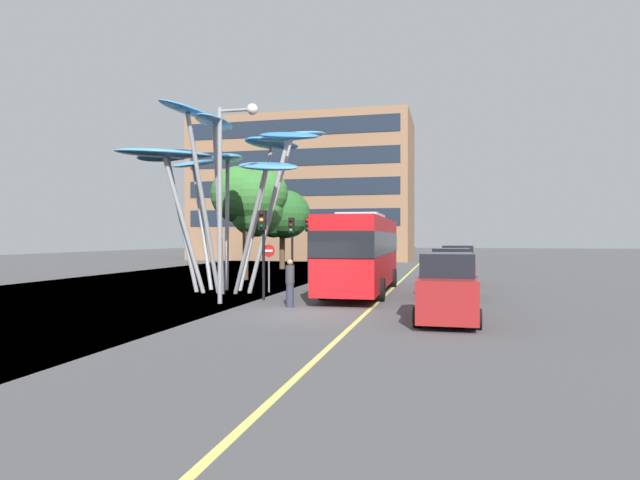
% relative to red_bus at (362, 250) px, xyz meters
% --- Properties ---
extents(ground, '(120.00, 240.00, 0.10)m').
position_rel_red_bus_xyz_m(ground, '(-1.49, -7.16, -2.09)').
color(ground, '#4C4C4F').
extents(red_bus, '(2.90, 11.34, 3.73)m').
position_rel_red_bus_xyz_m(red_bus, '(0.00, 0.00, 0.00)').
color(red_bus, red).
rests_on(red_bus, ground).
extents(leaf_sculpture, '(9.63, 9.74, 8.57)m').
position_rel_red_bus_xyz_m(leaf_sculpture, '(-6.42, -1.03, 4.41)').
color(leaf_sculpture, '#9EA0A5').
rests_on(leaf_sculpture, ground).
extents(traffic_light_kerb_near, '(0.28, 0.42, 3.73)m').
position_rel_red_bus_xyz_m(traffic_light_kerb_near, '(-3.53, -3.89, 0.67)').
color(traffic_light_kerb_near, black).
rests_on(traffic_light_kerb_near, ground).
extents(traffic_light_kerb_far, '(0.28, 0.42, 3.65)m').
position_rel_red_bus_xyz_m(traffic_light_kerb_far, '(-3.95, 1.78, 0.61)').
color(traffic_light_kerb_far, black).
rests_on(traffic_light_kerb_far, ground).
extents(traffic_light_island_mid, '(0.28, 0.42, 3.75)m').
position_rel_red_bus_xyz_m(traffic_light_island_mid, '(-3.85, 4.76, 0.68)').
color(traffic_light_island_mid, black).
rests_on(traffic_light_island_mid, ground).
extents(traffic_light_opposite, '(0.28, 0.42, 3.70)m').
position_rel_red_bus_xyz_m(traffic_light_opposite, '(-4.04, 9.96, 0.64)').
color(traffic_light_opposite, black).
rests_on(traffic_light_opposite, ground).
extents(car_parked_near, '(1.92, 4.44, 2.13)m').
position_rel_red_bus_xyz_m(car_parked_near, '(3.92, -7.74, -1.03)').
color(car_parked_near, maroon).
rests_on(car_parked_near, ground).
extents(car_parked_mid, '(1.91, 4.01, 2.14)m').
position_rel_red_bus_xyz_m(car_parked_mid, '(4.09, -1.00, -1.03)').
color(car_parked_mid, black).
rests_on(car_parked_mid, ground).
extents(car_parked_far, '(1.95, 3.84, 2.17)m').
position_rel_red_bus_xyz_m(car_parked_far, '(4.46, 5.28, -1.03)').
color(car_parked_far, maroon).
rests_on(car_parked_far, ground).
extents(street_lamp, '(1.68, 0.44, 7.83)m').
position_rel_red_bus_xyz_m(street_lamp, '(-4.46, -5.27, 2.94)').
color(street_lamp, gray).
rests_on(street_lamp, ground).
extents(tree_pavement_near, '(4.75, 3.95, 7.11)m').
position_rel_red_bus_xyz_m(tree_pavement_near, '(-8.17, 6.88, 2.99)').
color(tree_pavement_near, brown).
rests_on(tree_pavement_near, ground).
extents(tree_pavement_far, '(4.77, 5.00, 6.49)m').
position_rel_red_bus_xyz_m(tree_pavement_far, '(-9.41, 17.29, 2.45)').
color(tree_pavement_far, brown).
rests_on(tree_pavement_far, ground).
extents(pedestrian, '(0.34, 0.34, 1.80)m').
position_rel_red_bus_xyz_m(pedestrian, '(-1.81, -5.68, -1.13)').
color(pedestrian, '#2D3342').
rests_on(pedestrian, ground).
extents(no_entry_sign, '(0.60, 0.12, 2.28)m').
position_rel_red_bus_xyz_m(no_entry_sign, '(-4.37, -0.66, -0.51)').
color(no_entry_sign, gray).
rests_on(no_entry_sign, ground).
extents(backdrop_building, '(25.52, 11.58, 16.52)m').
position_rel_red_bus_xyz_m(backdrop_building, '(-12.86, 37.23, 6.23)').
color(backdrop_building, '#936B4C').
rests_on(backdrop_building, ground).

